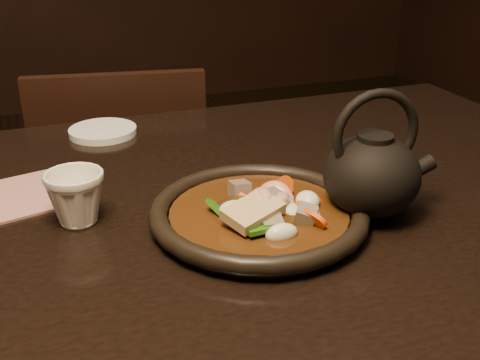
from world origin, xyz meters
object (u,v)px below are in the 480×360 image
object	(u,v)px
chair	(127,213)
plate	(259,214)
table	(116,286)
teapot	(373,171)
tea_cup	(76,196)

from	to	relation	value
chair	plate	bearing A→B (deg)	105.36
table	teapot	size ratio (longest dim) A/B	9.58
chair	tea_cup	distance (m)	0.71
chair	plate	size ratio (longest dim) A/B	2.93
table	plate	xyz separation A→B (m)	(0.18, -0.04, 0.09)
tea_cup	teapot	xyz separation A→B (m)	(0.36, -0.11, 0.03)
table	chair	world-z (taller)	chair
teapot	tea_cup	bearing A→B (deg)	167.60
chair	plate	xyz separation A→B (m)	(0.06, -0.68, 0.32)
chair	tea_cup	xyz separation A→B (m)	(-0.15, -0.60, 0.34)
table	tea_cup	xyz separation A→B (m)	(-0.03, 0.04, 0.11)
tea_cup	plate	bearing A→B (deg)	-21.59
plate	teapot	size ratio (longest dim) A/B	1.66
teapot	plate	bearing A→B (deg)	174.18
table	teapot	world-z (taller)	teapot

